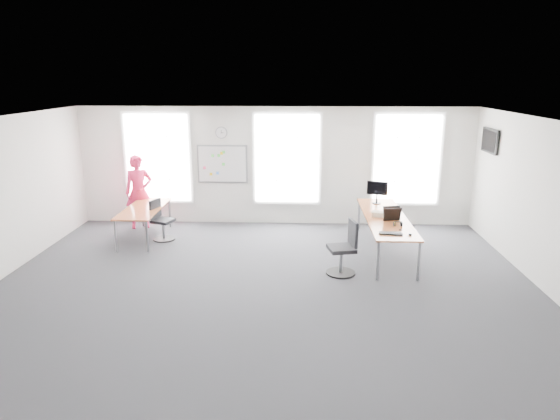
{
  "coord_description": "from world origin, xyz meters",
  "views": [
    {
      "loc": [
        0.64,
        -8.53,
        3.72
      ],
      "look_at": [
        0.24,
        1.2,
        1.1
      ],
      "focal_mm": 32.0,
      "sensor_mm": 36.0,
      "label": 1
    }
  ],
  "objects_px": {
    "chair_right": "(344,251)",
    "headphones": "(398,224)",
    "desk_left": "(144,210)",
    "person": "(139,192)",
    "chair_left": "(161,222)",
    "monitor": "(377,190)",
    "desk_right": "(386,219)",
    "keyboard": "(391,234)"
  },
  "relations": [
    {
      "from": "desk_right",
      "to": "desk_left",
      "type": "bearing_deg",
      "value": 172.53
    },
    {
      "from": "chair_right",
      "to": "keyboard",
      "type": "distance_m",
      "value": 0.94
    },
    {
      "from": "keyboard",
      "to": "headphones",
      "type": "height_order",
      "value": "headphones"
    },
    {
      "from": "desk_left",
      "to": "person",
      "type": "relative_size",
      "value": 1.11
    },
    {
      "from": "person",
      "to": "monitor",
      "type": "relative_size",
      "value": 3.41
    },
    {
      "from": "desk_right",
      "to": "monitor",
      "type": "bearing_deg",
      "value": 91.59
    },
    {
      "from": "desk_left",
      "to": "chair_right",
      "type": "height_order",
      "value": "chair_right"
    },
    {
      "from": "desk_right",
      "to": "keyboard",
      "type": "height_order",
      "value": "keyboard"
    },
    {
      "from": "desk_left",
      "to": "desk_right",
      "type": "bearing_deg",
      "value": -7.47
    },
    {
      "from": "desk_left",
      "to": "chair_left",
      "type": "xyz_separation_m",
      "value": [
        0.41,
        -0.06,
        -0.26
      ]
    },
    {
      "from": "desk_right",
      "to": "monitor",
      "type": "xyz_separation_m",
      "value": [
        -0.03,
        1.13,
        0.38
      ]
    },
    {
      "from": "chair_right",
      "to": "chair_left",
      "type": "bearing_deg",
      "value": -127.79
    },
    {
      "from": "desk_right",
      "to": "person",
      "type": "relative_size",
      "value": 1.78
    },
    {
      "from": "desk_left",
      "to": "person",
      "type": "xyz_separation_m",
      "value": [
        -0.37,
        0.87,
        0.24
      ]
    },
    {
      "from": "person",
      "to": "keyboard",
      "type": "height_order",
      "value": "person"
    },
    {
      "from": "monitor",
      "to": "desk_right",
      "type": "bearing_deg",
      "value": -70.05
    },
    {
      "from": "chair_left",
      "to": "desk_left",
      "type": "bearing_deg",
      "value": 100.51
    },
    {
      "from": "person",
      "to": "desk_left",
      "type": "bearing_deg",
      "value": -88.63
    },
    {
      "from": "chair_left",
      "to": "monitor",
      "type": "height_order",
      "value": "monitor"
    },
    {
      "from": "chair_left",
      "to": "monitor",
      "type": "distance_m",
      "value": 5.13
    },
    {
      "from": "desk_left",
      "to": "person",
      "type": "distance_m",
      "value": 0.98
    },
    {
      "from": "chair_right",
      "to": "person",
      "type": "xyz_separation_m",
      "value": [
        -4.89,
        2.87,
        0.45
      ]
    },
    {
      "from": "desk_left",
      "to": "person",
      "type": "height_order",
      "value": "person"
    },
    {
      "from": "chair_left",
      "to": "monitor",
      "type": "xyz_separation_m",
      "value": [
        5.06,
        0.47,
        0.7
      ]
    },
    {
      "from": "desk_right",
      "to": "person",
      "type": "bearing_deg",
      "value": 164.84
    },
    {
      "from": "chair_left",
      "to": "keyboard",
      "type": "bearing_deg",
      "value": -91.91
    },
    {
      "from": "desk_left",
      "to": "headphones",
      "type": "xyz_separation_m",
      "value": [
        5.62,
        -1.42,
        0.16
      ]
    },
    {
      "from": "chair_right",
      "to": "chair_left",
      "type": "xyz_separation_m",
      "value": [
        -4.11,
        1.94,
        -0.05
      ]
    },
    {
      "from": "person",
      "to": "chair_left",
      "type": "bearing_deg",
      "value": -71.75
    },
    {
      "from": "chair_right",
      "to": "desk_left",
      "type": "bearing_deg",
      "value": -126.39
    },
    {
      "from": "keyboard",
      "to": "monitor",
      "type": "relative_size",
      "value": 0.83
    },
    {
      "from": "chair_left",
      "to": "keyboard",
      "type": "relative_size",
      "value": 2.12
    },
    {
      "from": "desk_left",
      "to": "keyboard",
      "type": "bearing_deg",
      "value": -19.91
    },
    {
      "from": "desk_left",
      "to": "chair_left",
      "type": "distance_m",
      "value": 0.49
    },
    {
      "from": "chair_right",
      "to": "headphones",
      "type": "distance_m",
      "value": 1.3
    },
    {
      "from": "chair_right",
      "to": "headphones",
      "type": "bearing_deg",
      "value": 105.41
    },
    {
      "from": "headphones",
      "to": "monitor",
      "type": "relative_size",
      "value": 0.33
    },
    {
      "from": "person",
      "to": "keyboard",
      "type": "bearing_deg",
      "value": -47.96
    },
    {
      "from": "desk_left",
      "to": "headphones",
      "type": "bearing_deg",
      "value": -14.16
    },
    {
      "from": "chair_right",
      "to": "headphones",
      "type": "height_order",
      "value": "chair_right"
    },
    {
      "from": "desk_left",
      "to": "headphones",
      "type": "height_order",
      "value": "headphones"
    },
    {
      "from": "desk_right",
      "to": "chair_left",
      "type": "distance_m",
      "value": 5.14
    }
  ]
}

